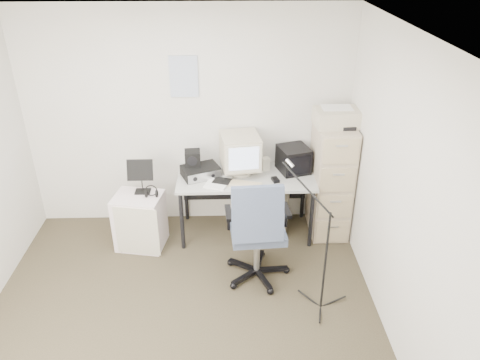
{
  "coord_description": "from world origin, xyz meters",
  "views": [
    {
      "loc": [
        0.43,
        -3.09,
        3.11
      ],
      "look_at": [
        0.55,
        0.95,
        0.95
      ],
      "focal_mm": 35.0,
      "sensor_mm": 36.0,
      "label": 1
    }
  ],
  "objects_px": {
    "desk": "(246,205)",
    "office_chair": "(257,228)",
    "filing_cabinet": "(331,180)",
    "side_cart": "(140,221)"
  },
  "relations": [
    {
      "from": "filing_cabinet",
      "to": "side_cart",
      "type": "height_order",
      "value": "filing_cabinet"
    },
    {
      "from": "filing_cabinet",
      "to": "desk",
      "type": "height_order",
      "value": "filing_cabinet"
    },
    {
      "from": "office_chair",
      "to": "filing_cabinet",
      "type": "bearing_deg",
      "value": 39.32
    },
    {
      "from": "desk",
      "to": "office_chair",
      "type": "bearing_deg",
      "value": -84.29
    },
    {
      "from": "filing_cabinet",
      "to": "desk",
      "type": "relative_size",
      "value": 0.87
    },
    {
      "from": "office_chair",
      "to": "side_cart",
      "type": "relative_size",
      "value": 1.86
    },
    {
      "from": "desk",
      "to": "office_chair",
      "type": "height_order",
      "value": "office_chair"
    },
    {
      "from": "desk",
      "to": "office_chair",
      "type": "xyz_separation_m",
      "value": [
        0.08,
        -0.79,
        0.21
      ]
    },
    {
      "from": "side_cart",
      "to": "office_chair",
      "type": "bearing_deg",
      "value": -14.46
    },
    {
      "from": "filing_cabinet",
      "to": "office_chair",
      "type": "relative_size",
      "value": 1.13
    }
  ]
}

